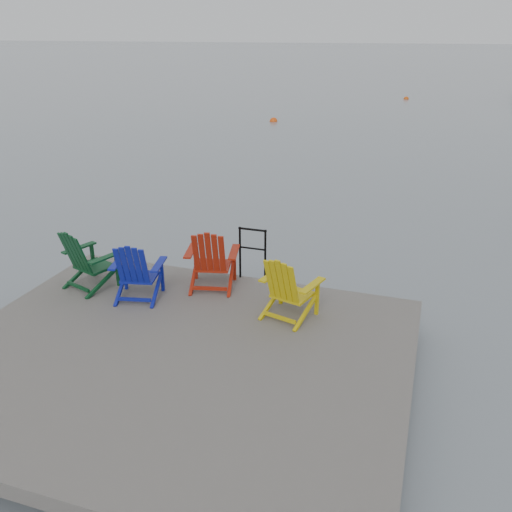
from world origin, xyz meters
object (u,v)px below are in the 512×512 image
(chair_yellow, at_px, (288,287))
(chair_blue, at_px, (136,270))
(buoy_b, at_px, (274,121))
(chair_green, at_px, (87,259))
(buoy_d, at_px, (406,99))
(chair_red, at_px, (211,258))
(handrail, at_px, (253,249))

(chair_yellow, bearing_deg, chair_blue, -160.88)
(buoy_b, bearing_deg, chair_blue, -79.03)
(chair_yellow, distance_m, buoy_b, 21.52)
(chair_green, distance_m, buoy_b, 20.84)
(chair_green, height_order, buoy_d, chair_green)
(chair_green, relative_size, chair_yellow, 1.03)
(buoy_b, relative_size, buoy_d, 1.13)
(chair_green, xyz_separation_m, chair_yellow, (3.31, 0.05, -0.01))
(chair_green, relative_size, chair_red, 0.97)
(handrail, height_order, chair_blue, chair_blue)
(chair_blue, relative_size, buoy_d, 2.69)
(handrail, relative_size, buoy_b, 2.21)
(handrail, xyz_separation_m, chair_yellow, (0.91, -1.09, -0.05))
(chair_green, bearing_deg, handrail, 44.24)
(handrail, distance_m, chair_yellow, 1.42)
(buoy_d, bearing_deg, chair_green, -94.77)
(chair_green, xyz_separation_m, buoy_b, (-3.06, 20.59, -1.01))
(handrail, bearing_deg, chair_yellow, -50.37)
(chair_green, bearing_deg, chair_red, 36.49)
(chair_green, height_order, buoy_b, chair_green)
(handrail, height_order, buoy_d, handrail)
(chair_yellow, bearing_deg, chair_red, 173.85)
(chair_blue, bearing_deg, chair_red, 24.59)
(chair_blue, xyz_separation_m, chair_red, (0.94, 0.71, 0.04))
(chair_blue, height_order, buoy_b, chair_blue)
(chair_green, xyz_separation_m, chair_red, (1.89, 0.61, 0.02))
(handrail, height_order, chair_green, chair_green)
(buoy_b, distance_m, buoy_d, 13.46)
(buoy_b, bearing_deg, chair_red, -76.08)
(chair_yellow, xyz_separation_m, buoy_d, (-0.57, 32.68, -0.99))
(handrail, height_order, buoy_b, handrail)
(chair_red, height_order, buoy_b, chair_red)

